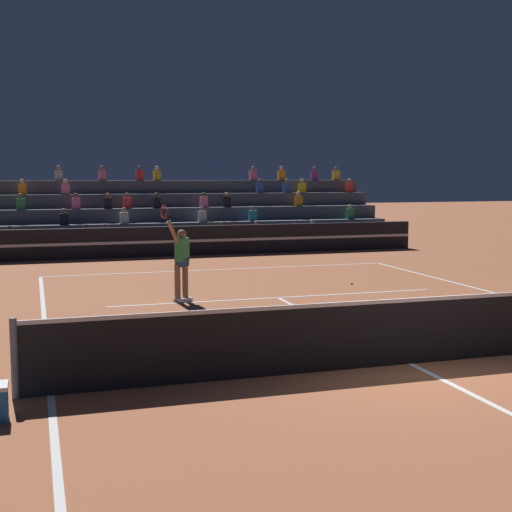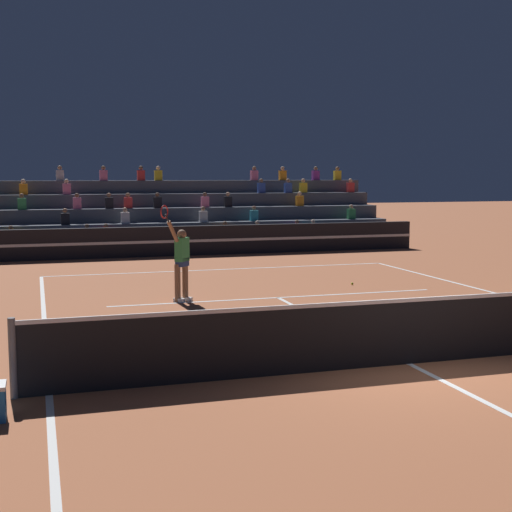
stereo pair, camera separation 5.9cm
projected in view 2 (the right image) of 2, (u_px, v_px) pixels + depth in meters
ground_plane at (409, 364)px, 11.31m from camera, size 120.00×120.00×0.00m
court_lines at (409, 364)px, 11.31m from camera, size 11.10×23.90×0.01m
tennis_net at (410, 330)px, 11.25m from camera, size 12.00×0.10×1.10m
sponsor_banner_wall at (193, 241)px, 26.60m from camera, size 18.00×0.26×1.10m
bleacher_stand at (174, 222)px, 30.15m from camera, size 17.80×4.75×3.38m
tennis_player at (181, 260)px, 16.79m from camera, size 0.91×0.95×2.38m
tennis_ball at (352, 284)px, 19.45m from camera, size 0.07×0.07×0.07m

